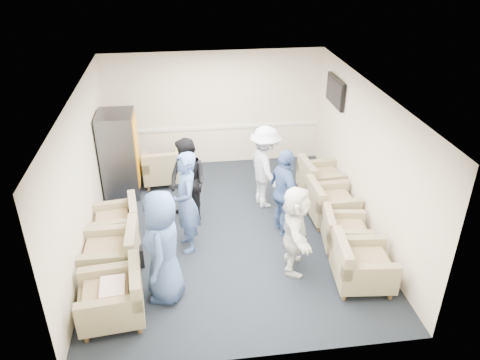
{
  "coord_description": "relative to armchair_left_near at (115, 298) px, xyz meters",
  "views": [
    {
      "loc": [
        -0.79,
        -7.31,
        5.04
      ],
      "look_at": [
        0.22,
        0.2,
        0.96
      ],
      "focal_mm": 35.0,
      "sensor_mm": 36.0,
      "label": 1
    }
  ],
  "objects": [
    {
      "name": "person_back_right",
      "position": [
        2.7,
        2.87,
        0.5
      ],
      "size": [
        0.87,
        1.22,
        1.71
      ],
      "primitive_type": "imported",
      "rotation": [
        0.0,
        0.0,
        1.8
      ],
      "color": "white",
      "rests_on": "floor"
    },
    {
      "name": "vending_machine",
      "position": [
        -0.21,
        3.76,
        0.55
      ],
      "size": [
        0.74,
        0.86,
        1.81
      ],
      "color": "#4A4B51",
      "rests_on": "floor"
    },
    {
      "name": "armchair_left_near",
      "position": [
        0.0,
        0.0,
        0.0
      ],
      "size": [
        0.99,
        0.99,
        0.72
      ],
      "rotation": [
        0.0,
        0.0,
        -1.47
      ],
      "color": "#8D805B",
      "rests_on": "floor"
    },
    {
      "name": "backpack",
      "position": [
        0.2,
        1.16,
        -0.13
      ],
      "size": [
        0.28,
        0.22,
        0.44
      ],
      "rotation": [
        0.0,
        0.0,
        0.14
      ],
      "color": "black",
      "rests_on": "floor"
    },
    {
      "name": "pillow",
      "position": [
        -0.01,
        -0.01,
        0.18
      ],
      "size": [
        0.37,
        0.48,
        0.13
      ],
      "primitive_type": "cube",
      "rotation": [
        0.0,
        0.0,
        -1.51
      ],
      "color": "white",
      "rests_on": "armchair_left_near"
    },
    {
      "name": "tv",
      "position": [
        4.32,
        3.81,
        1.69
      ],
      "size": [
        0.1,
        1.0,
        0.58
      ],
      "color": "black",
      "rests_on": "right_wall"
    },
    {
      "name": "person_mid_right",
      "position": [
        2.86,
        1.84,
        0.48
      ],
      "size": [
        0.63,
        1.05,
        1.68
      ],
      "primitive_type": "imported",
      "rotation": [
        0.0,
        0.0,
        1.81
      ],
      "color": "#3E5A95",
      "rests_on": "floor"
    },
    {
      "name": "armchair_right_near",
      "position": [
        3.74,
        0.25,
        -0.01
      ],
      "size": [
        0.97,
        0.97,
        0.71
      ],
      "rotation": [
        0.0,
        0.0,
        1.47
      ],
      "color": "#8D805B",
      "rests_on": "floor"
    },
    {
      "name": "chair_rail",
      "position": [
        1.88,
        4.99,
        0.54
      ],
      "size": [
        4.98,
        0.04,
        0.06
      ],
      "primitive_type": "cube",
      "color": "white",
      "rests_on": "back_wall"
    },
    {
      "name": "floor",
      "position": [
        1.88,
        2.01,
        -0.36
      ],
      "size": [
        6.0,
        6.0,
        0.0
      ],
      "primitive_type": "plane",
      "color": "black",
      "rests_on": "ground"
    },
    {
      "name": "front_wall",
      "position": [
        1.88,
        -0.99,
        0.99
      ],
      "size": [
        5.0,
        0.02,
        2.7
      ],
      "primitive_type": "cube",
      "color": "beige",
      "rests_on": "floor"
    },
    {
      "name": "right_wall",
      "position": [
        4.38,
        2.01,
        0.99
      ],
      "size": [
        0.02,
        6.0,
        2.7
      ],
      "primitive_type": "cube",
      "color": "beige",
      "rests_on": "floor"
    },
    {
      "name": "armchair_corner",
      "position": [
        0.63,
        4.1,
        -0.01
      ],
      "size": [
        0.95,
        0.95,
        0.71
      ],
      "rotation": [
        0.0,
        0.0,
        3.22
      ],
      "color": "#8D805B",
      "rests_on": "floor"
    },
    {
      "name": "armchair_right_far",
      "position": [
        3.92,
        3.11,
        -0.01
      ],
      "size": [
        0.94,
        0.94,
        0.69
      ],
      "rotation": [
        0.0,
        0.0,
        1.65
      ],
      "color": "#8D805B",
      "rests_on": "floor"
    },
    {
      "name": "armchair_left_far",
      "position": [
        -0.14,
        2.03,
        -0.04
      ],
      "size": [
        0.91,
        0.91,
        0.65
      ],
      "rotation": [
        0.0,
        0.0,
        -1.45
      ],
      "color": "#8D805B",
      "rests_on": "floor"
    },
    {
      "name": "armchair_left_mid",
      "position": [
        -0.12,
        1.01,
        0.01
      ],
      "size": [
        0.93,
        0.93,
        0.74
      ],
      "rotation": [
        0.0,
        0.0,
        -1.57
      ],
      "color": "#8D805B",
      "rests_on": "floor"
    },
    {
      "name": "left_wall",
      "position": [
        -0.62,
        2.01,
        0.99
      ],
      "size": [
        0.02,
        6.0,
        2.7
      ],
      "primitive_type": "cube",
      "color": "beige",
      "rests_on": "floor"
    },
    {
      "name": "ceiling",
      "position": [
        1.88,
        2.01,
        2.34
      ],
      "size": [
        6.0,
        6.0,
        0.0
      ],
      "primitive_type": "plane",
      "rotation": [
        3.14,
        0.0,
        0.0
      ],
      "color": "silver",
      "rests_on": "back_wall"
    },
    {
      "name": "armchair_right_midnear",
      "position": [
        3.8,
        1.23,
        -0.05
      ],
      "size": [
        0.87,
        0.87,
        0.61
      ],
      "rotation": [
        0.0,
        0.0,
        1.42
      ],
      "color": "#8D805B",
      "rests_on": "floor"
    },
    {
      "name": "back_wall",
      "position": [
        1.88,
        5.01,
        0.99
      ],
      "size": [
        5.0,
        0.02,
        2.7
      ],
      "primitive_type": "cube",
      "color": "beige",
      "rests_on": "floor"
    },
    {
      "name": "person_front_right",
      "position": [
        2.81,
        0.78,
        0.41
      ],
      "size": [
        0.72,
        1.49,
        1.54
      ],
      "primitive_type": "imported",
      "rotation": [
        0.0,
        0.0,
        1.38
      ],
      "color": "white",
      "rests_on": "floor"
    },
    {
      "name": "person_back_left",
      "position": [
        1.15,
        2.48,
        0.49
      ],
      "size": [
        1.02,
        1.05,
        1.7
      ],
      "primitive_type": "imported",
      "rotation": [
        0.0,
        0.0,
        -0.9
      ],
      "color": "black",
      "rests_on": "floor"
    },
    {
      "name": "armchair_right_midfar",
      "position": [
        3.83,
        2.13,
        -0.02
      ],
      "size": [
        0.89,
        0.89,
        0.69
      ],
      "rotation": [
        0.0,
        0.0,
        1.6
      ],
      "color": "#8D805B",
      "rests_on": "floor"
    },
    {
      "name": "person_mid_left",
      "position": [
        1.1,
        1.6,
        0.56
      ],
      "size": [
        0.54,
        0.73,
        1.85
      ],
      "primitive_type": "imported",
      "rotation": [
        0.0,
        0.0,
        -1.42
      ],
      "color": "#3E5A95",
      "rests_on": "floor"
    },
    {
      "name": "person_front_left",
      "position": [
        0.71,
        0.4,
        0.55
      ],
      "size": [
        0.68,
        0.95,
        1.82
      ],
      "primitive_type": "imported",
      "rotation": [
        0.0,
        0.0,
        -1.69
      ],
      "color": "#3E5A95",
      "rests_on": "floor"
    }
  ]
}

